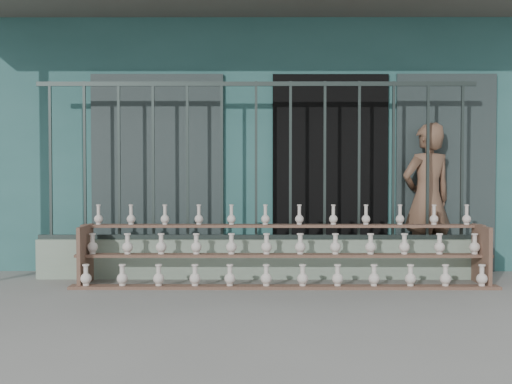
{
  "coord_description": "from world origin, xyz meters",
  "views": [
    {
      "loc": [
        0.02,
        -6.02,
        1.25
      ],
      "look_at": [
        0.0,
        1.0,
        1.0
      ],
      "focal_mm": 45.0,
      "sensor_mm": 36.0,
      "label": 1
    }
  ],
  "objects": [
    {
      "name": "elderly_woman",
      "position": [
        2.03,
        1.57,
        0.9
      ],
      "size": [
        0.77,
        0.63,
        1.8
      ],
      "primitive_type": "imported",
      "rotation": [
        0.0,
        0.0,
        3.5
      ],
      "color": "brown",
      "rests_on": "ground"
    },
    {
      "name": "parapet_wall",
      "position": [
        0.0,
        1.3,
        0.23
      ],
      "size": [
        5.0,
        0.2,
        0.45
      ],
      "primitive_type": "cube",
      "color": "gray",
      "rests_on": "ground"
    },
    {
      "name": "security_fence",
      "position": [
        -0.0,
        1.3,
        1.35
      ],
      "size": [
        5.0,
        0.04,
        1.8
      ],
      "color": "#283330",
      "rests_on": "parapet_wall"
    },
    {
      "name": "workshop_building",
      "position": [
        0.0,
        4.23,
        1.62
      ],
      "size": [
        7.4,
        6.6,
        3.21
      ],
      "color": "#2C5D5A",
      "rests_on": "ground"
    },
    {
      "name": "shelf_rack",
      "position": [
        0.3,
        0.89,
        0.36
      ],
      "size": [
        4.5,
        0.68,
        0.85
      ],
      "color": "brown",
      "rests_on": "ground"
    },
    {
      "name": "ground",
      "position": [
        0.0,
        0.0,
        0.0
      ],
      "size": [
        60.0,
        60.0,
        0.0
      ],
      "primitive_type": "plane",
      "color": "slate"
    }
  ]
}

